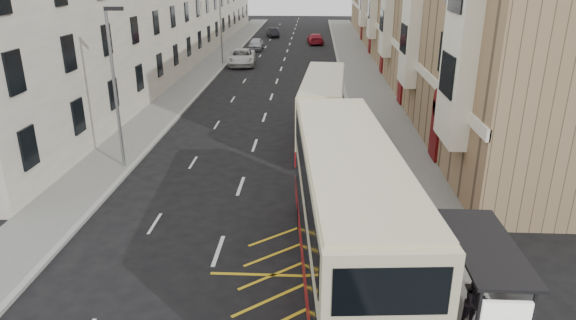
# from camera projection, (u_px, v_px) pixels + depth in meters

# --- Properties ---
(ground) EXTENTS (200.00, 200.00, 0.00)m
(ground) POSITION_uv_depth(u_px,v_px,m) (194.00, 320.00, 15.34)
(ground) COLOR black
(ground) RESTS_ON ground
(pavement_right) EXTENTS (4.00, 120.00, 0.15)m
(pavement_right) POSITION_uv_depth(u_px,v_px,m) (369.00, 91.00, 42.93)
(pavement_right) COLOR #62625E
(pavement_right) RESTS_ON ground
(pavement_left) EXTENTS (3.00, 120.00, 0.15)m
(pavement_left) POSITION_uv_depth(u_px,v_px,m) (186.00, 89.00, 43.69)
(pavement_left) COLOR #62625E
(pavement_left) RESTS_ON ground
(kerb_right) EXTENTS (0.25, 120.00, 0.15)m
(kerb_right) POSITION_uv_depth(u_px,v_px,m) (345.00, 91.00, 43.03)
(kerb_right) COLOR #969791
(kerb_right) RESTS_ON ground
(kerb_left) EXTENTS (0.25, 120.00, 0.15)m
(kerb_left) POSITION_uv_depth(u_px,v_px,m) (203.00, 89.00, 43.62)
(kerb_left) COLOR #969791
(kerb_left) RESTS_ON ground
(road_markings) EXTENTS (10.00, 110.00, 0.01)m
(road_markings) POSITION_uv_depth(u_px,v_px,m) (284.00, 60.00, 57.36)
(road_markings) COLOR silver
(road_markings) RESTS_ON ground
(bus_shelter) EXTENTS (1.65, 4.25, 2.70)m
(bus_shelter) POSITION_uv_depth(u_px,v_px,m) (492.00, 275.00, 13.81)
(bus_shelter) COLOR black
(bus_shelter) RESTS_ON pavement_right
(guard_railing) EXTENTS (0.06, 6.56, 1.01)m
(guard_railing) POSITION_uv_depth(u_px,v_px,m) (383.00, 213.00, 20.10)
(guard_railing) COLOR #B31C17
(guard_railing) RESTS_ON pavement_right
(street_lamp_near) EXTENTS (0.93, 0.18, 8.00)m
(street_lamp_near) POSITION_uv_depth(u_px,v_px,m) (115.00, 81.00, 25.21)
(street_lamp_near) COLOR gray
(street_lamp_near) RESTS_ON pavement_left
(street_lamp_far) EXTENTS (0.93, 0.18, 8.00)m
(street_lamp_far) POSITION_uv_depth(u_px,v_px,m) (221.00, 20.00, 53.22)
(street_lamp_far) COLOR gray
(street_lamp_far) RESTS_ON pavement_left
(double_decker_front) EXTENTS (3.74, 12.37, 4.86)m
(double_decker_front) POSITION_uv_depth(u_px,v_px,m) (347.00, 216.00, 16.28)
(double_decker_front) COLOR beige
(double_decker_front) RESTS_ON ground
(double_decker_rear) EXTENTS (2.90, 10.12, 3.99)m
(double_decker_rear) POSITION_uv_depth(u_px,v_px,m) (323.00, 110.00, 30.04)
(double_decker_rear) COLOR beige
(double_decker_rear) RESTS_ON ground
(pedestrian_near) EXTENTS (0.57, 0.37, 1.56)m
(pedestrian_near) POSITION_uv_depth(u_px,v_px,m) (416.00, 294.00, 15.03)
(pedestrian_near) COLOR black
(pedestrian_near) RESTS_ON pavement_right
(pedestrian_mid) EXTENTS (0.95, 0.87, 1.58)m
(pedestrian_mid) POSITION_uv_depth(u_px,v_px,m) (475.00, 303.00, 14.60)
(pedestrian_mid) COLOR black
(pedestrian_mid) RESTS_ON pavement_right
(pedestrian_far) EXTENTS (0.99, 0.78, 1.56)m
(pedestrian_far) POSITION_uv_depth(u_px,v_px,m) (381.00, 191.00, 21.87)
(pedestrian_far) COLOR black
(pedestrian_far) RESTS_ON pavement_right
(white_van) EXTENTS (3.26, 6.22, 1.67)m
(white_van) POSITION_uv_depth(u_px,v_px,m) (242.00, 57.00, 54.40)
(white_van) COLOR silver
(white_van) RESTS_ON ground
(car_silver) EXTENTS (1.77, 4.31, 1.46)m
(car_silver) POSITION_uv_depth(u_px,v_px,m) (256.00, 44.00, 64.30)
(car_silver) COLOR #ADB0B5
(car_silver) RESTS_ON ground
(car_dark) EXTENTS (2.35, 4.09, 1.27)m
(car_dark) POSITION_uv_depth(u_px,v_px,m) (273.00, 33.00, 76.09)
(car_dark) COLOR black
(car_dark) RESTS_ON ground
(car_red) EXTENTS (2.40, 4.97, 1.39)m
(car_red) POSITION_uv_depth(u_px,v_px,m) (315.00, 39.00, 69.34)
(car_red) COLOR #A91625
(car_red) RESTS_ON ground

